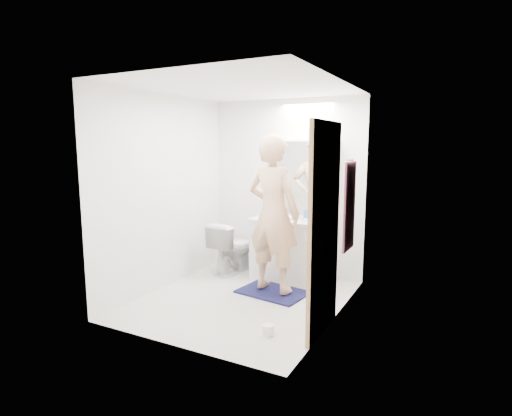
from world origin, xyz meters
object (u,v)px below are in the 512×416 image
Objects in this scene: toothbrush_cup at (307,214)px; toilet_paper_roll at (268,330)px; medicine_cabinet at (305,166)px; vanity_cabinet at (288,250)px; toilet at (233,247)px; person at (273,214)px; soap_bottle_b at (285,210)px; soap_bottle_a at (272,208)px.

toothbrush_cup reaches higher than toilet_paper_roll.
toilet_paper_roll is (0.36, -1.84, -1.45)m from medicine_cabinet.
toothbrush_cup reaches higher than vanity_cabinet.
vanity_cabinet is 1.24× the size of toilet.
medicine_cabinet is 0.97m from person.
person reaches higher than soap_bottle_b.
toothbrush_cup is (0.99, 0.27, 0.50)m from toilet.
toilet is at bearing -156.06° from soap_bottle_b.
medicine_cabinet is 4.44× the size of soap_bottle_a.
toilet_paper_roll is (0.43, -1.03, -0.93)m from person.
soap_bottle_b is 2.10m from toilet_paper_roll.
vanity_cabinet is 1.14m from medicine_cabinet.
vanity_cabinet is at bearing -163.37° from toilet.
person is 0.79m from toothbrush_cup.
person reaches higher than medicine_cabinet.
vanity_cabinet is at bearing -76.52° from person.
person reaches higher than toilet_paper_roll.
person reaches higher than soap_bottle_a.
soap_bottle_a is (-0.45, -0.06, -0.58)m from medicine_cabinet.
toilet is 0.90m from soap_bottle_b.
soap_bottle_b is at bearing 176.51° from toothbrush_cup.
soap_bottle_b is 1.44× the size of toilet_paper_roll.
person is at bearing 158.56° from toilet.
vanity_cabinet is 8.18× the size of toilet_paper_roll.
toilet is at bearing -171.82° from vanity_cabinet.
toilet is (-0.93, -0.32, -1.14)m from medicine_cabinet.
person is at bearing -84.69° from vanity_cabinet.
medicine_cabinet is 8.00× the size of toilet_paper_roll.
toothbrush_cup is (0.33, -0.02, -0.03)m from soap_bottle_b.
vanity_cabinet is 0.63m from soap_bottle_a.
person is 9.37× the size of soap_bottle_a.
person reaches higher than toothbrush_cup.
toothbrush_cup is at bearing -39.91° from medicine_cabinet.
toilet_paper_roll is (0.49, -1.63, -0.34)m from vanity_cabinet.
medicine_cabinet is 2.37m from toilet_paper_roll.
soap_bottle_a reaches higher than toilet_paper_roll.
soap_bottle_b is at bearing -173.61° from medicine_cabinet.
toilet_paper_roll is (0.62, -1.81, -0.85)m from soap_bottle_b.
toothbrush_cup is at bearing -3.49° from soap_bottle_b.
soap_bottle_b is (0.66, 0.29, 0.54)m from toilet.
toothbrush_cup is (0.06, -0.05, -0.63)m from medicine_cabinet.
toilet is 6.59× the size of toilet_paper_roll.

